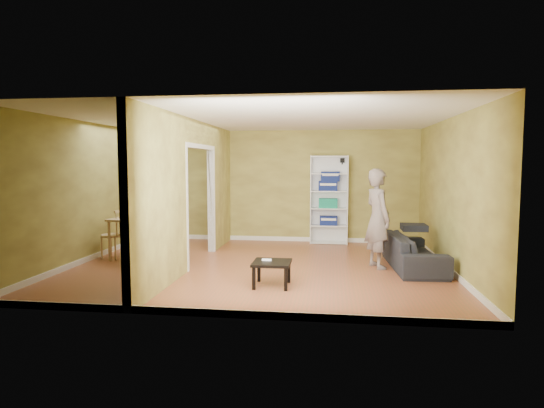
{
  "coord_description": "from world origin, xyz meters",
  "views": [
    {
      "loc": [
        1.25,
        -7.87,
        1.81
      ],
      "look_at": [
        0.2,
        0.2,
        1.1
      ],
      "focal_mm": 30.0,
      "sensor_mm": 36.0,
      "label": 1
    }
  ],
  "objects_px": {
    "bookshelf": "(329,200)",
    "chair_left": "(113,234)",
    "dining_table": "(147,222)",
    "chair_near": "(136,239)",
    "chair_far": "(163,229)",
    "person": "(378,210)",
    "sofa": "(414,246)",
    "coffee_table": "(272,265)"
  },
  "relations": [
    {
      "from": "chair_far",
      "to": "chair_near",
      "type": "bearing_deg",
      "value": 105.61
    },
    {
      "from": "chair_left",
      "to": "chair_far",
      "type": "xyz_separation_m",
      "value": [
        0.79,
        0.57,
        0.02
      ]
    },
    {
      "from": "dining_table",
      "to": "bookshelf",
      "type": "bearing_deg",
      "value": 32.91
    },
    {
      "from": "person",
      "to": "chair_left",
      "type": "relative_size",
      "value": 2.15
    },
    {
      "from": "person",
      "to": "bookshelf",
      "type": "relative_size",
      "value": 1.01
    },
    {
      "from": "bookshelf",
      "to": "chair_far",
      "type": "relative_size",
      "value": 2.03
    },
    {
      "from": "person",
      "to": "coffee_table",
      "type": "relative_size",
      "value": 3.66
    },
    {
      "from": "dining_table",
      "to": "chair_left",
      "type": "xyz_separation_m",
      "value": [
        -0.68,
        -0.03,
        -0.24
      ]
    },
    {
      "from": "chair_left",
      "to": "dining_table",
      "type": "bearing_deg",
      "value": 99.74
    },
    {
      "from": "person",
      "to": "chair_far",
      "type": "bearing_deg",
      "value": 57.64
    },
    {
      "from": "person",
      "to": "sofa",
      "type": "bearing_deg",
      "value": -107.33
    },
    {
      "from": "bookshelf",
      "to": "dining_table",
      "type": "distance_m",
      "value": 4.12
    },
    {
      "from": "sofa",
      "to": "bookshelf",
      "type": "relative_size",
      "value": 0.99
    },
    {
      "from": "sofa",
      "to": "coffee_table",
      "type": "height_order",
      "value": "sofa"
    },
    {
      "from": "sofa",
      "to": "person",
      "type": "relative_size",
      "value": 0.98
    },
    {
      "from": "chair_left",
      "to": "coffee_table",
      "type": "bearing_deg",
      "value": 70.94
    },
    {
      "from": "bookshelf",
      "to": "dining_table",
      "type": "relative_size",
      "value": 1.6
    },
    {
      "from": "sofa",
      "to": "chair_near",
      "type": "relative_size",
      "value": 2.09
    },
    {
      "from": "chair_near",
      "to": "chair_far",
      "type": "height_order",
      "value": "chair_far"
    },
    {
      "from": "dining_table",
      "to": "sofa",
      "type": "bearing_deg",
      "value": -1.62
    },
    {
      "from": "person",
      "to": "coffee_table",
      "type": "distance_m",
      "value": 2.33
    },
    {
      "from": "bookshelf",
      "to": "chair_far",
      "type": "bearing_deg",
      "value": -153.08
    },
    {
      "from": "dining_table",
      "to": "chair_left",
      "type": "height_order",
      "value": "chair_left"
    },
    {
      "from": "bookshelf",
      "to": "chair_near",
      "type": "xyz_separation_m",
      "value": [
        -3.42,
        -2.82,
        -0.53
      ]
    },
    {
      "from": "coffee_table",
      "to": "dining_table",
      "type": "bearing_deg",
      "value": 147.91
    },
    {
      "from": "chair_left",
      "to": "chair_near",
      "type": "xyz_separation_m",
      "value": [
        0.72,
        -0.56,
        0.0
      ]
    },
    {
      "from": "chair_left",
      "to": "chair_near",
      "type": "relative_size",
      "value": 0.99
    },
    {
      "from": "chair_left",
      "to": "chair_far",
      "type": "height_order",
      "value": "chair_far"
    },
    {
      "from": "sofa",
      "to": "dining_table",
      "type": "xyz_separation_m",
      "value": [
        -4.94,
        0.14,
        0.33
      ]
    },
    {
      "from": "person",
      "to": "chair_left",
      "type": "distance_m",
      "value": 5.02
    },
    {
      "from": "sofa",
      "to": "bookshelf",
      "type": "height_order",
      "value": "bookshelf"
    },
    {
      "from": "bookshelf",
      "to": "chair_near",
      "type": "distance_m",
      "value": 4.46
    },
    {
      "from": "chair_left",
      "to": "chair_near",
      "type": "height_order",
      "value": "chair_near"
    },
    {
      "from": "bookshelf",
      "to": "chair_far",
      "type": "height_order",
      "value": "bookshelf"
    },
    {
      "from": "coffee_table",
      "to": "chair_far",
      "type": "xyz_separation_m",
      "value": [
        -2.53,
        2.19,
        0.18
      ]
    },
    {
      "from": "chair_far",
      "to": "chair_left",
      "type": "bearing_deg",
      "value": 55.04
    },
    {
      "from": "bookshelf",
      "to": "coffee_table",
      "type": "relative_size",
      "value": 3.61
    },
    {
      "from": "chair_near",
      "to": "person",
      "type": "bearing_deg",
      "value": 9.38
    },
    {
      "from": "dining_table",
      "to": "chair_far",
      "type": "relative_size",
      "value": 1.27
    },
    {
      "from": "chair_left",
      "to": "chair_far",
      "type": "distance_m",
      "value": 0.97
    },
    {
      "from": "dining_table",
      "to": "chair_far",
      "type": "xyz_separation_m",
      "value": [
        0.11,
        0.53,
        -0.21
      ]
    },
    {
      "from": "bookshelf",
      "to": "chair_left",
      "type": "bearing_deg",
      "value": -151.26
    }
  ]
}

